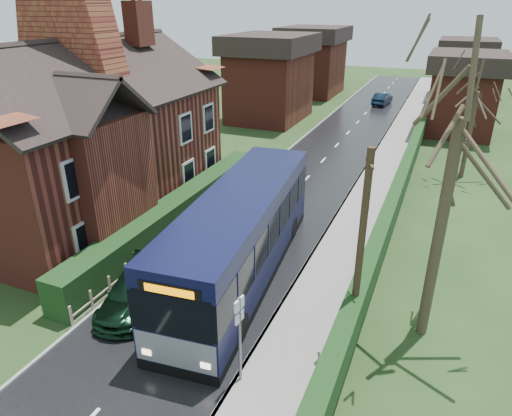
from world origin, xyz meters
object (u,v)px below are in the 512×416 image
at_px(bus_stop_sign, 240,328).
at_px(telegraph_pole, 360,252).
at_px(brick_house, 85,133).
at_px(car_green, 133,292).
at_px(bus, 241,236).
at_px(car_silver, 205,238).

height_order(bus_stop_sign, telegraph_pole, telegraph_pole).
distance_m(bus_stop_sign, telegraph_pole, 4.29).
relative_size(brick_house, bus_stop_sign, 4.83).
height_order(car_green, telegraph_pole, telegraph_pole).
bearing_deg(bus, car_silver, 146.83).
relative_size(bus, car_green, 2.93).
relative_size(bus, car_silver, 3.34).
bearing_deg(brick_house, telegraph_pole, -17.75).
relative_size(brick_house, car_silver, 4.01).
height_order(car_green, bus_stop_sign, bus_stop_sign).
relative_size(brick_house, car_green, 3.52).
xyz_separation_m(car_green, bus_stop_sign, (5.17, -1.88, 1.39)).
xyz_separation_m(car_silver, bus_stop_sign, (4.70, -6.50, 1.37)).
xyz_separation_m(brick_house, car_green, (6.76, -5.90, -3.77)).
distance_m(bus, bus_stop_sign, 5.82).
distance_m(bus, car_green, 4.56).
height_order(brick_house, bus, brick_house).
distance_m(brick_house, car_green, 9.73).
height_order(brick_house, car_green, brick_house).
bearing_deg(telegraph_pole, bus_stop_sign, -150.70).
xyz_separation_m(bus, car_silver, (-2.30, 1.20, -1.18)).
bearing_deg(car_green, brick_house, 124.63).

